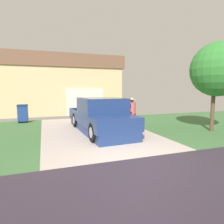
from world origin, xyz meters
TOP-DOWN VIEW (x-y plane):
  - ground at (0.00, -1.86)m, footprint 29.20×18.60m
  - pickup_truck at (0.24, 3.85)m, footprint 2.36×5.66m
  - person_with_hat at (1.82, 3.74)m, footprint 0.50×0.45m
  - handbag at (1.66, 3.53)m, footprint 0.32×0.18m
  - house_with_garage at (-0.85, 12.99)m, footprint 10.23×5.25m
  - front_yard_tree at (5.79, 2.19)m, footprint 2.66×2.66m
  - wheeled_trash_bin at (-3.72, 8.38)m, footprint 0.60×0.72m

SIDE VIEW (x-z plane):
  - ground at x=0.00m, z-range -0.10..0.08m
  - handbag at x=1.66m, z-range -0.08..0.36m
  - wheeled_trash_bin at x=-3.72m, z-range 0.04..1.19m
  - pickup_truck at x=0.24m, z-range -0.09..1.62m
  - person_with_hat at x=1.82m, z-range 0.17..1.90m
  - house_with_garage at x=-0.85m, z-range 0.03..4.98m
  - front_yard_tree at x=5.79m, z-range 0.97..5.43m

